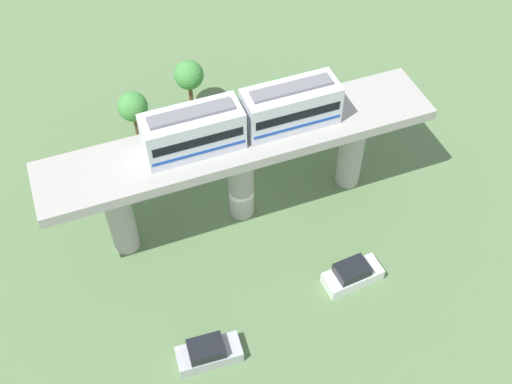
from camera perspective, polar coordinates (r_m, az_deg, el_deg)
ground_plane at (r=49.16m, az=-1.30°, el=-1.73°), size 120.00×120.00×0.00m
viaduct at (r=44.57m, az=-1.44°, el=3.21°), size 5.20×28.00×8.17m
train at (r=42.11m, az=-1.22°, el=6.68°), size 2.64×13.55×3.24m
parked_car_silver at (r=41.93m, az=-4.35°, el=-14.33°), size 2.09×4.32×1.76m
parked_car_white at (r=45.30m, az=8.73°, el=-7.41°), size 2.11×4.32×1.76m
tree_near_viaduct at (r=53.38m, az=2.19°, el=8.29°), size 3.81×3.81×5.12m
tree_mid_lot at (r=55.38m, az=-6.11°, el=10.48°), size 2.58×2.58×5.06m
tree_far_corner at (r=53.61m, az=-11.11°, el=7.58°), size 2.52×2.52×4.59m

